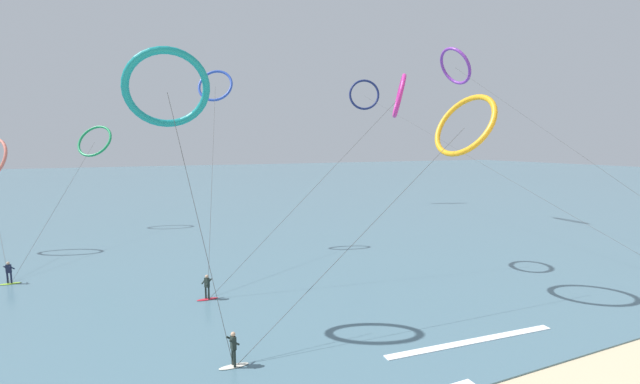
{
  "coord_description": "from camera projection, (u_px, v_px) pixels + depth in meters",
  "views": [
    {
      "loc": [
        -12.17,
        -3.56,
        10.38
      ],
      "look_at": [
        0.0,
        23.95,
        6.93
      ],
      "focal_mm": 23.39,
      "sensor_mm": 36.0,
      "label": 1
    }
  ],
  "objects": [
    {
      "name": "kite_magenta",
      "position": [
        399.0,
        96.0,
        33.24
      ],
      "size": [
        16.94,
        3.59,
        16.0
      ],
      "rotation": [
        0.0,
        0.0,
        4.17
      ],
      "color": "#CC288E",
      "rests_on": "ground"
    },
    {
      "name": "surfer_lime",
      "position": [
        9.0,
        274.0,
        30.78
      ],
      "size": [
        1.4,
        0.67,
        1.7
      ],
      "rotation": [
        0.0,
        0.0,
        5.86
      ],
      "color": "#8CC62D",
      "rests_on": "ground"
    },
    {
      "name": "sea_water",
      "position": [
        188.0,
        184.0,
        108.29
      ],
      "size": [
        400.0,
        200.0,
        0.08
      ],
      "primitive_type": "cube",
      "color": "slate",
      "rests_on": "ground"
    },
    {
      "name": "kite_emerald",
      "position": [
        95.0,
        141.0,
        50.56
      ],
      "size": [
        7.05,
        23.38,
        12.74
      ],
      "rotation": [
        0.0,
        0.0,
        5.67
      ],
      "color": "#199351",
      "rests_on": "ground"
    },
    {
      "name": "surfer_ivory",
      "position": [
        233.0,
        352.0,
        19.32
      ],
      "size": [
        1.4,
        0.62,
        1.7
      ],
      "rotation": [
        0.0,
        0.0,
        4.85
      ],
      "color": "silver",
      "rests_on": "ground"
    },
    {
      "name": "wave_crest_mid",
      "position": [
        473.0,
        342.0,
        21.86
      ],
      "size": [
        10.28,
        1.25,
        0.12
      ],
      "primitive_type": "cube",
      "rotation": [
        0.0,
        0.0,
        -0.07
      ],
      "color": "white",
      "rests_on": "ground"
    },
    {
      "name": "kite_cobalt",
      "position": [
        215.0,
        86.0,
        39.46
      ],
      "size": [
        5.18,
        14.99,
        17.52
      ],
      "rotation": [
        0.0,
        0.0,
        5.76
      ],
      "color": "#2647B7",
      "rests_on": "ground"
    },
    {
      "name": "kite_navy",
      "position": [
        364.0,
        95.0,
        70.34
      ],
      "size": [
        5.15,
        49.14,
        21.32
      ],
      "rotation": [
        0.0,
        0.0,
        5.89
      ],
      "color": "navy",
      "rests_on": "ground"
    },
    {
      "name": "kite_amber",
      "position": [
        464.0,
        125.0,
        26.99
      ],
      "size": [
        17.37,
        5.21,
        13.71
      ],
      "rotation": [
        0.0,
        0.0,
        4.8
      ],
      "color": "orange",
      "rests_on": "ground"
    },
    {
      "name": "surfer_crimson",
      "position": [
        207.0,
        289.0,
        27.71
      ],
      "size": [
        1.4,
        0.72,
        1.7
      ],
      "rotation": [
        0.0,
        0.0,
        2.19
      ],
      "color": "red",
      "rests_on": "ground"
    },
    {
      "name": "kite_teal",
      "position": [
        167.0,
        89.0,
        20.97
      ],
      "size": [
        4.31,
        5.59,
        15.13
      ],
      "rotation": [
        0.0,
        0.0,
        3.16
      ],
      "color": "teal",
      "rests_on": "ground"
    },
    {
      "name": "kite_violet",
      "position": [
        455.0,
        66.0,
        53.6
      ],
      "size": [
        4.18,
        33.35,
        22.72
      ],
      "rotation": [
        0.0,
        0.0,
        1.52
      ],
      "color": "purple",
      "rests_on": "ground"
    }
  ]
}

